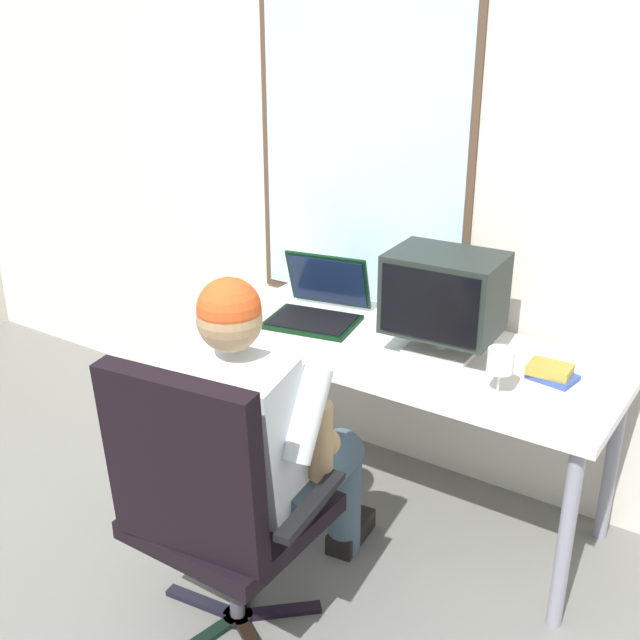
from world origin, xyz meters
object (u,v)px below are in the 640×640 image
Objects in this scene: office_chair at (210,498)px; laptop at (320,302)px; crt_monitor at (444,295)px; book_stack at (551,372)px; desk at (409,365)px; person_seated at (258,436)px; wine_glass at (500,363)px.

laptop is at bearing 105.60° from office_chair.
crt_monitor is 0.45m from book_stack.
book_stack is (0.40, 0.01, -0.20)m from crt_monitor.
office_chair is 1.07m from laptop.
office_chair is at bearing -105.72° from crt_monitor.
desk is 0.70m from person_seated.
desk is 0.32m from crt_monitor.
book_stack is (0.95, -0.02, -0.04)m from laptop.
office_chair is at bearing -125.92° from wine_glass.
person_seated is 0.81m from wine_glass.
laptop is 2.54× the size of wine_glass.
office_chair is 2.47× the size of crt_monitor.
crt_monitor is (0.12, 0.02, 0.30)m from desk.
wine_glass is (0.56, 0.78, 0.28)m from office_chair.
desk is at bearing 80.65° from office_chair.
laptop is (-0.44, 0.06, 0.14)m from desk.
person_seated is at bearing 96.04° from office_chair.
wine_glass is (0.84, -0.22, 0.05)m from laptop.
laptop is (-0.55, 0.04, -0.16)m from crt_monitor.
office_chair is 0.84× the size of person_seated.
laptop is at bearing 176.16° from crt_monitor.
desk is 0.46m from laptop.
laptop reaches higher than wine_glass.
wine_glass is at bearing -32.57° from crt_monitor.
office_chair is (-0.16, -0.95, -0.09)m from desk.
person_seated is 0.79m from laptop.
wine_glass is (0.41, -0.17, 0.18)m from desk.
laptop is at bearing 165.15° from wine_glass.
crt_monitor is at bearing 9.62° from desk.
office_chair reaches higher than laptop.
desk is 1.54× the size of office_chair.
laptop is at bearing 109.01° from person_seated.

